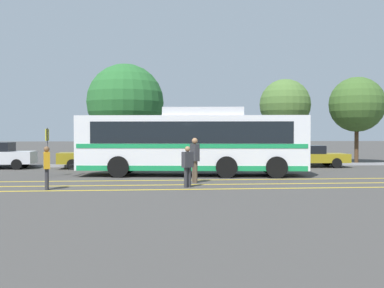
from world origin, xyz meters
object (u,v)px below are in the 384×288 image
object	(u,v)px
tree_1	(357,105)
pedestrian_1	(47,165)
bus_stop_sign	(47,146)
pedestrian_0	(195,157)
tree_0	(285,105)
transit_bus	(192,141)
pedestrian_2	(188,164)
parked_car_3	(308,156)
parked_car_1	(100,156)
tree_2	(125,102)
parked_car_2	(214,155)

from	to	relation	value
tree_1	pedestrian_1	bearing A→B (deg)	-142.82
pedestrian_1	bus_stop_sign	distance (m)	5.32
pedestrian_0	tree_0	distance (m)	14.82
transit_bus	pedestrian_2	bearing A→B (deg)	179.90
parked_car_3	tree_0	distance (m)	5.30
parked_car_1	bus_stop_sign	bearing A→B (deg)	157.75
tree_0	tree_2	bearing A→B (deg)	-177.27
pedestrian_2	tree_1	world-z (taller)	tree_1
parked_car_1	tree_0	xyz separation A→B (m)	(12.38, 3.94, 3.35)
parked_car_1	pedestrian_1	bearing A→B (deg)	173.99
parked_car_2	bus_stop_sign	distance (m)	10.07
bus_stop_sign	pedestrian_2	bearing A→B (deg)	-120.76
parked_car_1	tree_2	xyz separation A→B (m)	(1.29, 3.41, 3.40)
pedestrian_1	tree_0	xyz separation A→B (m)	(13.12, 14.19, 3.21)
tree_0	parked_car_3	bearing A→B (deg)	-86.92
transit_bus	parked_car_1	size ratio (longest dim) A/B	2.39
parked_car_2	parked_car_3	distance (m)	5.78
parked_car_3	pedestrian_2	distance (m)	12.85
parked_car_2	tree_2	world-z (taller)	tree_2
parked_car_3	pedestrian_1	size ratio (longest dim) A/B	3.02
pedestrian_2	tree_2	distance (m)	14.14
pedestrian_0	pedestrian_2	xyz separation A→B (m)	(-0.42, -1.56, -0.20)
bus_stop_sign	tree_1	bearing A→B (deg)	-58.75
parked_car_1	parked_car_2	bearing A→B (deg)	-92.62
parked_car_2	tree_1	xyz separation A→B (m)	(10.60, 3.62, 3.35)
parked_car_2	pedestrian_0	distance (m)	8.59
parked_car_1	tree_0	bearing A→B (deg)	-74.21
parked_car_2	pedestrian_1	size ratio (longest dim) A/B	2.71
parked_car_1	parked_car_3	distance (m)	12.60
bus_stop_sign	tree_0	world-z (taller)	tree_0
pedestrian_0	tree_1	size ratio (longest dim) A/B	0.31
parked_car_2	transit_bus	bearing A→B (deg)	156.19
pedestrian_1	tree_0	world-z (taller)	tree_0
tree_2	pedestrian_1	bearing A→B (deg)	-98.47
transit_bus	parked_car_2	world-z (taller)	transit_bus
pedestrian_1	tree_1	size ratio (longest dim) A/B	0.26
bus_stop_sign	parked_car_3	bearing A→B (deg)	-63.84
parked_car_1	bus_stop_sign	distance (m)	5.47
parked_car_1	tree_0	world-z (taller)	tree_0
pedestrian_0	bus_stop_sign	size ratio (longest dim) A/B	0.80
parked_car_3	pedestrian_2	bearing A→B (deg)	-36.26
transit_bus	tree_0	world-z (taller)	tree_0
tree_0	tree_1	xyz separation A→B (m)	(5.04, -0.41, 0.01)
parked_car_2	bus_stop_sign	size ratio (longest dim) A/B	1.84
pedestrian_2	tree_2	world-z (taller)	tree_2
pedestrian_0	parked_car_1	bearing A→B (deg)	3.63
pedestrian_1	pedestrian_2	world-z (taller)	pedestrian_1
parked_car_3	bus_stop_sign	bearing A→B (deg)	-67.60
parked_car_3	pedestrian_1	world-z (taller)	pedestrian_1
bus_stop_sign	tree_1	distance (m)	21.31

